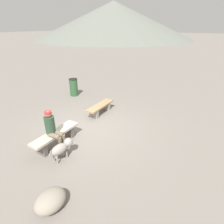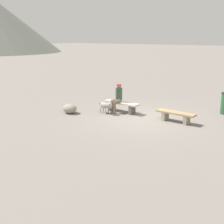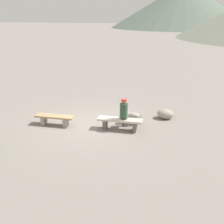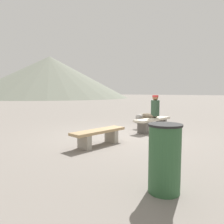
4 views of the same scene
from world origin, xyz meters
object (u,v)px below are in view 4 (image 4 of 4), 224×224
(bench_left, at_px, (99,135))
(dog, at_px, (143,118))
(seated_person, at_px, (153,110))
(trash_bin, at_px, (165,158))
(bench_right, at_px, (153,122))
(boulder, at_px, (143,118))

(bench_left, height_order, dog, dog)
(seated_person, relative_size, trash_bin, 1.35)
(bench_right, bearing_deg, dog, 60.90)
(boulder, bearing_deg, bench_right, -138.15)
(seated_person, xyz_separation_m, boulder, (1.63, 1.50, -0.54))
(seated_person, bearing_deg, trash_bin, -146.98)
(seated_person, distance_m, boulder, 2.29)
(seated_person, bearing_deg, dog, 66.78)
(seated_person, xyz_separation_m, trash_bin, (-4.15, -2.67, -0.27))
(dog, height_order, trash_bin, trash_bin)
(seated_person, height_order, trash_bin, seated_person)
(bench_right, bearing_deg, trash_bin, -145.35)
(bench_right, relative_size, dog, 2.12)
(bench_left, distance_m, dog, 3.22)
(bench_left, bearing_deg, trash_bin, -114.01)
(bench_left, bearing_deg, dog, 13.79)
(bench_right, distance_m, dog, 0.78)
(bench_left, height_order, boulder, boulder)
(bench_right, relative_size, boulder, 2.47)
(dog, relative_size, trash_bin, 0.86)
(dog, distance_m, boulder, 1.68)
(bench_left, height_order, trash_bin, trash_bin)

